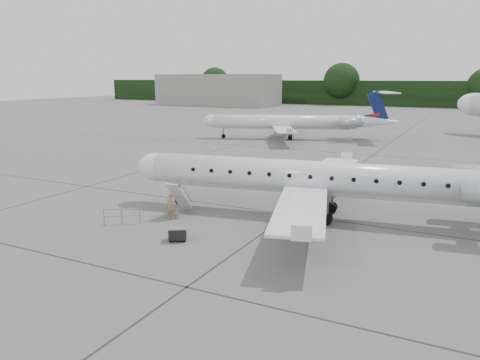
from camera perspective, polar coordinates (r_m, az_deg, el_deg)
The scene contains 9 objects.
ground at distance 28.46m, azimuth 10.46°, elevation -6.35°, with size 320.00×320.00×0.00m, color slate.
treeline at distance 156.20m, azimuth 24.55°, elevation 9.47°, with size 260.00×4.00×8.00m, color black.
terminal_building at distance 156.50m, azimuth -2.78°, elevation 10.92°, with size 40.00×14.00×10.00m, color gray.
main_regional_jet at distance 30.71m, azimuth 9.20°, elevation 2.26°, with size 29.04×20.91×7.45m, color silver, non-canonical shape.
airstair at distance 31.66m, azimuth -7.41°, elevation -2.11°, with size 0.85×2.30×2.33m, color silver, non-canonical shape.
passenger at distance 30.61m, azimuth -8.43°, elevation -3.24°, with size 0.63×0.41×1.73m, color olive.
safety_railing at distance 30.35m, azimuth -14.21°, elevation -4.35°, with size 2.20×0.08×1.00m, color gray, non-canonical shape.
baggage_cart at distance 26.82m, azimuth -7.62°, elevation -6.46°, with size 0.99×0.80×0.85m, color black, non-canonical shape.
bg_regional_left at distance 70.25m, azimuth 5.39°, elevation 7.88°, with size 27.16×19.55×7.12m, color silver, non-canonical shape.
Camera 1 is at (7.42, -25.94, 9.06)m, focal length 35.00 mm.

